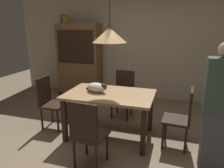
# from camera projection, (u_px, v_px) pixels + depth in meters

# --- Properties ---
(ground) EXTENTS (10.00, 10.00, 0.00)m
(ground) POSITION_uv_depth(u_px,v_px,m) (99.00, 149.00, 3.19)
(ground) COLOR #847056
(back_wall) EXTENTS (6.40, 0.10, 2.90)m
(back_wall) POSITION_uv_depth(u_px,v_px,m) (136.00, 40.00, 5.24)
(back_wall) COLOR beige
(back_wall) RESTS_ON ground
(dining_table) EXTENTS (1.40, 0.90, 0.75)m
(dining_table) POSITION_uv_depth(u_px,v_px,m) (110.00, 99.00, 3.40)
(dining_table) COLOR tan
(dining_table) RESTS_ON ground
(chair_right_side) EXTENTS (0.43, 0.43, 0.93)m
(chair_right_side) POSITION_uv_depth(u_px,v_px,m) (182.00, 116.00, 3.11)
(chair_right_side) COLOR black
(chair_right_side) RESTS_ON ground
(chair_left_side) EXTENTS (0.40, 0.40, 0.93)m
(chair_left_side) POSITION_uv_depth(u_px,v_px,m) (50.00, 100.00, 3.76)
(chair_left_side) COLOR black
(chair_left_side) RESTS_ON ground
(chair_near_front) EXTENTS (0.44, 0.44, 0.93)m
(chair_near_front) POSITION_uv_depth(u_px,v_px,m) (88.00, 132.00, 2.63)
(chair_near_front) COLOR black
(chair_near_front) RESTS_ON ground
(chair_far_back) EXTENTS (0.43, 0.43, 0.93)m
(chair_far_back) POSITION_uv_depth(u_px,v_px,m) (123.00, 92.00, 4.24)
(chair_far_back) COLOR black
(chair_far_back) RESTS_ON ground
(cat_sleeping) EXTENTS (0.41, 0.32, 0.16)m
(cat_sleeping) POSITION_uv_depth(u_px,v_px,m) (97.00, 87.00, 3.43)
(cat_sleeping) COLOR silver
(cat_sleeping) RESTS_ON dining_table
(pendant_lamp) EXTENTS (0.52, 0.52, 1.30)m
(pendant_lamp) POSITION_uv_depth(u_px,v_px,m) (109.00, 35.00, 3.13)
(pendant_lamp) COLOR #E5B775
(hutch_bookcase) EXTENTS (1.12, 0.45, 1.85)m
(hutch_bookcase) POSITION_uv_depth(u_px,v_px,m) (80.00, 62.00, 5.48)
(hutch_bookcase) COLOR brown
(hutch_bookcase) RESTS_ON ground
(book_brown_thick) EXTENTS (0.06, 0.24, 0.22)m
(book_brown_thick) POSITION_uv_depth(u_px,v_px,m) (63.00, 19.00, 5.32)
(book_brown_thick) COLOR brown
(book_brown_thick) RESTS_ON hutch_bookcase
(book_yellow_short) EXTENTS (0.04, 0.20, 0.18)m
(book_yellow_short) POSITION_uv_depth(u_px,v_px,m) (66.00, 20.00, 5.31)
(book_yellow_short) COLOR gold
(book_yellow_short) RESTS_ON hutch_bookcase
(person_standing) EXTENTS (0.36, 0.22, 1.63)m
(person_standing) POSITION_uv_depth(u_px,v_px,m) (218.00, 111.00, 2.50)
(person_standing) COLOR #4C515B
(person_standing) RESTS_ON ground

